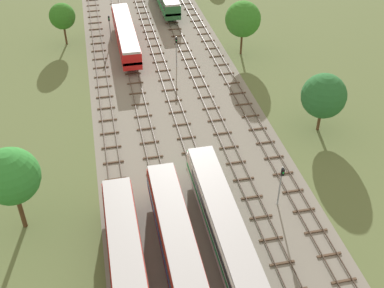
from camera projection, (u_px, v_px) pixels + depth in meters
The scene contains 18 objects.
ground_plane at pixel (166, 79), 71.74m from camera, with size 480.00×480.00×0.00m, color #5B6B3D.
ballast_bed at pixel (166, 79), 71.74m from camera, with size 22.54×176.00×0.01m, color gray.
track_far_left at pixel (103, 81), 70.88m from camera, with size 2.40×126.00×0.29m.
track_left at pixel (134, 78), 71.66m from camera, with size 2.40×126.00×0.29m.
track_centre_left at pixel (165, 75), 72.44m from camera, with size 2.40×126.00×0.29m.
track_centre at pixel (195, 72), 73.22m from camera, with size 2.40×126.00×0.29m.
track_centre_right at pixel (224, 69), 74.00m from camera, with size 2.40×126.00×0.29m.
passenger_coach_far_left_nearest at pixel (129, 278), 39.44m from camera, with size 2.96×22.00×3.80m.
passenger_coach_left_near at pixel (181, 256), 41.28m from camera, with size 2.96×22.00×3.80m.
diesel_railcar_centre_left_mid at pixel (224, 224), 44.38m from camera, with size 2.96×20.50×3.80m.
diesel_railcar_left_midfar at pixel (126, 34), 78.36m from camera, with size 2.96×20.50×3.80m.
signal_post_nearest at pixel (176, 48), 72.89m from camera, with size 0.28×0.47×5.00m.
signal_post_near at pixel (281, 181), 48.22m from camera, with size 0.28×0.47×5.02m.
signal_post_mid at pixel (110, 25), 80.30m from camera, with size 0.28×0.47×4.71m.
lineside_tree_0 at pixel (324, 96), 58.13m from camera, with size 5.53×5.53×7.75m.
lineside_tree_1 at pixel (11, 176), 43.82m from camera, with size 5.41×5.41×9.21m.
lineside_tree_3 at pixel (243, 19), 74.89m from camera, with size 5.61×5.61×8.74m.
lineside_tree_4 at pixel (62, 16), 78.46m from camera, with size 4.26×4.26×7.05m.
Camera 1 is at (-9.43, -6.77, 35.05)m, focal length 44.91 mm.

